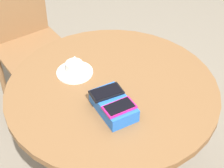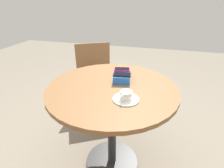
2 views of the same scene
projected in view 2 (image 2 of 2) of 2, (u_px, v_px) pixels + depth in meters
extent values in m
plane|color=gray|center=(112.00, 161.00, 1.60)|extent=(8.00, 8.00, 0.00)
cylinder|color=#2D2D2D|center=(112.00, 160.00, 1.60)|extent=(0.46, 0.46, 0.02)
cylinder|color=#2D2D2D|center=(112.00, 129.00, 1.43)|extent=(0.07, 0.07, 0.73)
cylinder|color=brown|center=(112.00, 88.00, 1.26)|extent=(0.93, 0.93, 0.03)
cube|color=blue|center=(122.00, 76.00, 1.35)|extent=(0.22, 0.16, 0.06)
cube|color=white|center=(114.00, 77.00, 1.36)|extent=(0.11, 0.02, 0.03)
cube|color=#D11975|center=(122.00, 69.00, 1.38)|extent=(0.09, 0.13, 0.01)
cube|color=black|center=(122.00, 69.00, 1.37)|extent=(0.08, 0.12, 0.00)
cube|color=black|center=(122.00, 74.00, 1.29)|extent=(0.09, 0.14, 0.01)
cube|color=black|center=(122.00, 74.00, 1.28)|extent=(0.08, 0.12, 0.00)
cylinder|color=white|center=(126.00, 99.00, 1.09)|extent=(0.17, 0.17, 0.01)
cylinder|color=white|center=(126.00, 95.00, 1.08)|extent=(0.08, 0.08, 0.05)
cylinder|color=brown|center=(126.00, 92.00, 1.07)|extent=(0.07, 0.07, 0.00)
torus|color=white|center=(123.00, 98.00, 1.05)|extent=(0.05, 0.02, 0.05)
cube|color=brown|center=(96.00, 78.00, 2.13)|extent=(0.62, 0.62, 0.02)
cube|color=brown|center=(93.00, 57.00, 2.23)|extent=(0.22, 0.39, 0.37)
cylinder|color=brown|center=(82.00, 106.00, 2.01)|extent=(0.04, 0.04, 0.45)
cylinder|color=brown|center=(117.00, 101.00, 2.09)|extent=(0.04, 0.04, 0.45)
cylinder|color=brown|center=(79.00, 89.00, 2.37)|extent=(0.04, 0.04, 0.45)
cylinder|color=brown|center=(109.00, 86.00, 2.45)|extent=(0.04, 0.04, 0.45)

